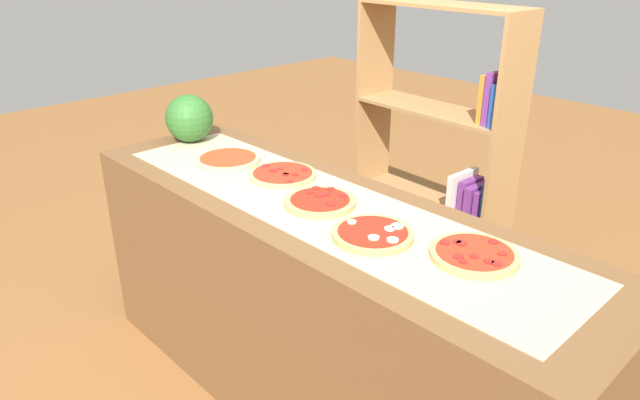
{
  "coord_description": "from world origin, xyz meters",
  "views": [
    {
      "loc": [
        1.46,
        -1.39,
        1.86
      ],
      "look_at": [
        0.0,
        0.0,
        0.97
      ],
      "focal_mm": 32.79,
      "sensor_mm": 36.0,
      "label": 1
    }
  ],
  "objects_px": {
    "pizza_pepperoni_2": "(320,201)",
    "pizza_mozzarella_3": "(373,234)",
    "pizza_pepperoni_1": "(283,174)",
    "pizza_plain_0": "(228,159)",
    "bookshelf": "(447,182)",
    "pizza_pepperoni_4": "(474,254)",
    "watermelon": "(189,118)"
  },
  "relations": [
    {
      "from": "pizza_plain_0",
      "to": "bookshelf",
      "type": "relative_size",
      "value": 0.18
    },
    {
      "from": "watermelon",
      "to": "pizza_plain_0",
      "type": "bearing_deg",
      "value": -6.6
    },
    {
      "from": "pizza_pepperoni_2",
      "to": "pizza_pepperoni_4",
      "type": "height_order",
      "value": "same"
    },
    {
      "from": "pizza_pepperoni_2",
      "to": "bookshelf",
      "type": "distance_m",
      "value": 1.14
    },
    {
      "from": "pizza_mozzarella_3",
      "to": "pizza_pepperoni_4",
      "type": "distance_m",
      "value": 0.34
    },
    {
      "from": "pizza_plain_0",
      "to": "pizza_pepperoni_4",
      "type": "relative_size",
      "value": 1.05
    },
    {
      "from": "pizza_plain_0",
      "to": "pizza_pepperoni_1",
      "type": "height_order",
      "value": "pizza_pepperoni_1"
    },
    {
      "from": "pizza_mozzarella_3",
      "to": "bookshelf",
      "type": "height_order",
      "value": "bookshelf"
    },
    {
      "from": "pizza_pepperoni_2",
      "to": "pizza_mozzarella_3",
      "type": "distance_m",
      "value": 0.32
    },
    {
      "from": "pizza_pepperoni_4",
      "to": "bookshelf",
      "type": "xyz_separation_m",
      "value": [
        -0.8,
        1.03,
        -0.28
      ]
    },
    {
      "from": "pizza_pepperoni_1",
      "to": "pizza_mozzarella_3",
      "type": "bearing_deg",
      "value": -12.37
    },
    {
      "from": "pizza_pepperoni_1",
      "to": "watermelon",
      "type": "distance_m",
      "value": 0.7
    },
    {
      "from": "bookshelf",
      "to": "pizza_pepperoni_2",
      "type": "bearing_deg",
      "value": -81.43
    },
    {
      "from": "pizza_mozzarella_3",
      "to": "bookshelf",
      "type": "bearing_deg",
      "value": 112.66
    },
    {
      "from": "pizza_plain_0",
      "to": "pizza_pepperoni_1",
      "type": "bearing_deg",
      "value": 10.24
    },
    {
      "from": "pizza_mozzarella_3",
      "to": "pizza_pepperoni_4",
      "type": "bearing_deg",
      "value": 21.36
    },
    {
      "from": "pizza_pepperoni_1",
      "to": "pizza_pepperoni_4",
      "type": "distance_m",
      "value": 0.95
    },
    {
      "from": "pizza_pepperoni_2",
      "to": "watermelon",
      "type": "xyz_separation_m",
      "value": [
        -1.01,
        0.07,
        0.1
      ]
    },
    {
      "from": "pizza_pepperoni_1",
      "to": "pizza_pepperoni_4",
      "type": "bearing_deg",
      "value": -0.93
    },
    {
      "from": "pizza_mozzarella_3",
      "to": "bookshelf",
      "type": "relative_size",
      "value": 0.17
    },
    {
      "from": "pizza_pepperoni_4",
      "to": "watermelon",
      "type": "relative_size",
      "value": 1.19
    },
    {
      "from": "pizza_plain_0",
      "to": "bookshelf",
      "type": "height_order",
      "value": "bookshelf"
    },
    {
      "from": "pizza_pepperoni_1",
      "to": "pizza_pepperoni_2",
      "type": "height_order",
      "value": "pizza_pepperoni_2"
    },
    {
      "from": "pizza_pepperoni_2",
      "to": "pizza_mozzarella_3",
      "type": "xyz_separation_m",
      "value": [
        0.32,
        -0.06,
        0.0
      ]
    },
    {
      "from": "pizza_pepperoni_4",
      "to": "watermelon",
      "type": "xyz_separation_m",
      "value": [
        -1.64,
        0.0,
        0.1
      ]
    },
    {
      "from": "pizza_plain_0",
      "to": "watermelon",
      "type": "bearing_deg",
      "value": 173.4
    },
    {
      "from": "watermelon",
      "to": "bookshelf",
      "type": "distance_m",
      "value": 1.38
    },
    {
      "from": "pizza_mozzarella_3",
      "to": "watermelon",
      "type": "relative_size",
      "value": 1.19
    },
    {
      "from": "watermelon",
      "to": "pizza_pepperoni_1",
      "type": "bearing_deg",
      "value": 1.14
    },
    {
      "from": "pizza_mozzarella_3",
      "to": "bookshelf",
      "type": "xyz_separation_m",
      "value": [
        -0.48,
        1.15,
        -0.28
      ]
    },
    {
      "from": "pizza_pepperoni_4",
      "to": "bookshelf",
      "type": "relative_size",
      "value": 0.18
    },
    {
      "from": "pizza_plain_0",
      "to": "pizza_pepperoni_2",
      "type": "distance_m",
      "value": 0.63
    }
  ]
}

